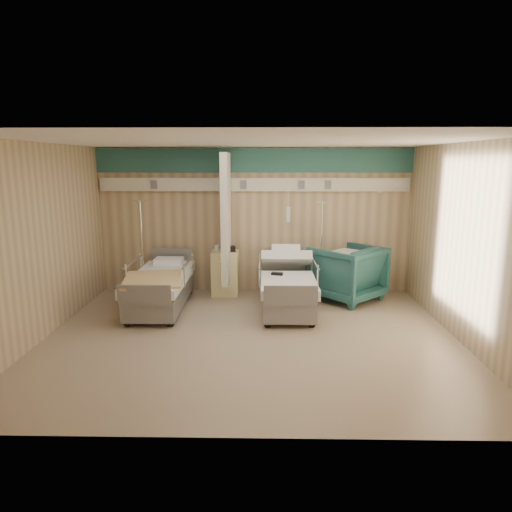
{
  "coord_description": "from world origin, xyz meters",
  "views": [
    {
      "loc": [
        0.2,
        -6.31,
        2.53
      ],
      "look_at": [
        0.07,
        0.6,
        1.09
      ],
      "focal_mm": 32.0,
      "sensor_mm": 36.0,
      "label": 1
    }
  ],
  "objects_px": {
    "iv_stand_right": "(320,277)",
    "iv_stand_left": "(144,278)",
    "bed_right": "(287,292)",
    "visitor_armchair": "(347,273)",
    "bed_left": "(161,291)",
    "bedside_cabinet": "(225,273)"
  },
  "relations": [
    {
      "from": "iv_stand_right",
      "to": "iv_stand_left",
      "type": "relative_size",
      "value": 0.98
    },
    {
      "from": "bed_right",
      "to": "visitor_armchair",
      "type": "bearing_deg",
      "value": 27.96
    },
    {
      "from": "bed_left",
      "to": "visitor_armchair",
      "type": "relative_size",
      "value": 1.92
    },
    {
      "from": "bed_right",
      "to": "iv_stand_right",
      "type": "relative_size",
      "value": 1.2
    },
    {
      "from": "bed_right",
      "to": "bed_left",
      "type": "distance_m",
      "value": 2.2
    },
    {
      "from": "bed_left",
      "to": "bedside_cabinet",
      "type": "bearing_deg",
      "value": 40.6
    },
    {
      "from": "visitor_armchair",
      "to": "iv_stand_right",
      "type": "relative_size",
      "value": 0.62
    },
    {
      "from": "bed_left",
      "to": "iv_stand_right",
      "type": "relative_size",
      "value": 1.2
    },
    {
      "from": "bedside_cabinet",
      "to": "visitor_armchair",
      "type": "relative_size",
      "value": 0.76
    },
    {
      "from": "bedside_cabinet",
      "to": "bed_right",
      "type": "bearing_deg",
      "value": -38.05
    },
    {
      "from": "bedside_cabinet",
      "to": "iv_stand_left",
      "type": "xyz_separation_m",
      "value": [
        -1.53,
        -0.19,
        -0.05
      ]
    },
    {
      "from": "iv_stand_right",
      "to": "bed_right",
      "type": "bearing_deg",
      "value": -128.99
    },
    {
      "from": "bed_right",
      "to": "bed_left",
      "type": "height_order",
      "value": "same"
    },
    {
      "from": "bed_left",
      "to": "iv_stand_right",
      "type": "height_order",
      "value": "iv_stand_right"
    },
    {
      "from": "bed_right",
      "to": "visitor_armchair",
      "type": "distance_m",
      "value": 1.29
    },
    {
      "from": "iv_stand_right",
      "to": "iv_stand_left",
      "type": "height_order",
      "value": "iv_stand_left"
    },
    {
      "from": "bed_right",
      "to": "bed_left",
      "type": "relative_size",
      "value": 1.0
    },
    {
      "from": "bed_left",
      "to": "iv_stand_right",
      "type": "distance_m",
      "value": 2.99
    },
    {
      "from": "bed_left",
      "to": "iv_stand_left",
      "type": "xyz_separation_m",
      "value": [
        -0.48,
        0.71,
        0.06
      ]
    },
    {
      "from": "bed_right",
      "to": "iv_stand_right",
      "type": "bearing_deg",
      "value": 51.01
    },
    {
      "from": "bed_right",
      "to": "bed_left",
      "type": "bearing_deg",
      "value": 180.0
    },
    {
      "from": "bed_right",
      "to": "bedside_cabinet",
      "type": "bearing_deg",
      "value": 141.95
    }
  ]
}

